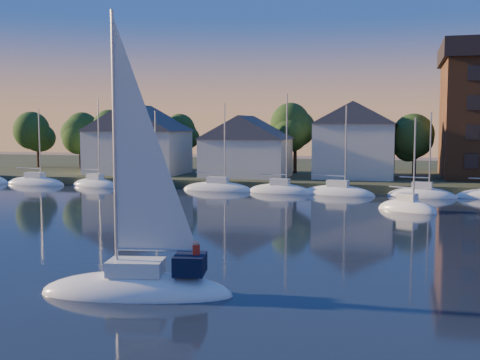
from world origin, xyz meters
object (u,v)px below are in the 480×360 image
at_px(clubhouse_centre, 246,146).
at_px(clubhouse_east, 355,139).
at_px(drifting_sailboat_right, 407,210).
at_px(clubhouse_west, 138,139).
at_px(hero_sailboat, 139,282).

height_order(clubhouse_centre, clubhouse_east, clubhouse_east).
relative_size(clubhouse_east, drifting_sailboat_right, 1.09).
xyz_separation_m(clubhouse_west, clubhouse_east, (30.00, 1.00, 0.07)).
height_order(clubhouse_east, drifting_sailboat_right, clubhouse_east).
xyz_separation_m(clubhouse_centre, clubhouse_east, (14.00, 2.00, 0.87)).
distance_m(clubhouse_west, drifting_sailboat_right, 42.60).
xyz_separation_m(clubhouse_west, drifting_sailboat_right, (36.57, -21.07, -5.83)).
height_order(clubhouse_west, hero_sailboat, hero_sailboat).
xyz_separation_m(clubhouse_west, hero_sailboat, (24.31, -52.51, -5.34)).
distance_m(clubhouse_east, drifting_sailboat_right, 23.77).
bearing_deg(clubhouse_centre, drifting_sailboat_right, -44.31).
xyz_separation_m(clubhouse_west, clubhouse_centre, (16.00, -1.00, -0.80)).
bearing_deg(hero_sailboat, drifting_sailboat_right, -122.15).
distance_m(clubhouse_west, clubhouse_centre, 16.05).
xyz_separation_m(clubhouse_centre, hero_sailboat, (8.31, -51.51, -4.54)).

